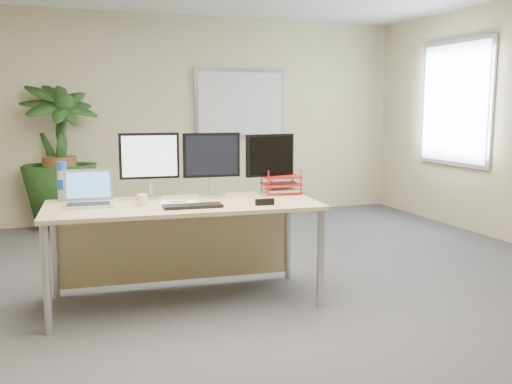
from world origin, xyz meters
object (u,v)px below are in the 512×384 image
object	(u,v)px
monitor_left	(149,161)
floor_plant	(60,169)
monitor_right	(212,160)
desk	(182,222)
laptop	(88,197)

from	to	relation	value
monitor_left	floor_plant	bearing A→B (deg)	102.82
monitor_right	floor_plant	bearing A→B (deg)	111.56
desk	monitor_right	world-z (taller)	monitor_right
desk	floor_plant	bearing A→B (deg)	105.75
laptop	floor_plant	bearing A→B (deg)	92.97
floor_plant	monitor_left	bearing A→B (deg)	-77.18
monitor_right	desk	bearing A→B (deg)	-155.05
floor_plant	monitor_right	bearing A→B (deg)	-68.44
monitor_left	laptop	distance (m)	0.56
monitor_left	laptop	bearing A→B (deg)	-163.62
floor_plant	monitor_left	world-z (taller)	floor_plant
desk	monitor_left	distance (m)	0.55
desk	monitor_left	size ratio (longest dim) A/B	4.03
monitor_right	laptop	bearing A→B (deg)	-175.15
monitor_right	laptop	distance (m)	1.01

